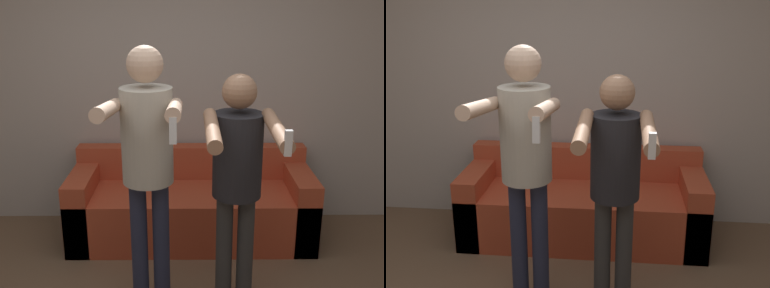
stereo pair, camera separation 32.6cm
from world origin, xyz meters
The scene contains 4 objects.
wall_back centered at (0.00, 2.10, 1.35)m, with size 6.40×0.06×2.70m.
couch centered at (0.18, 1.68, 0.28)m, with size 2.07×0.76×0.76m.
person_standing_left centered at (-0.10, 0.67, 1.12)m, with size 0.44×0.75×1.78m.
person_standing_right centered at (0.46, 0.67, 1.01)m, with size 0.43×0.75×1.61m.
Camera 1 is at (0.15, -1.94, 2.01)m, focal length 42.00 mm.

